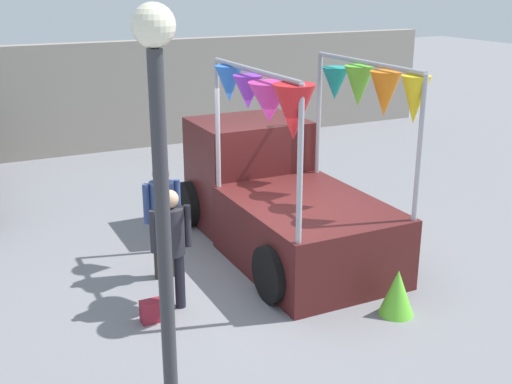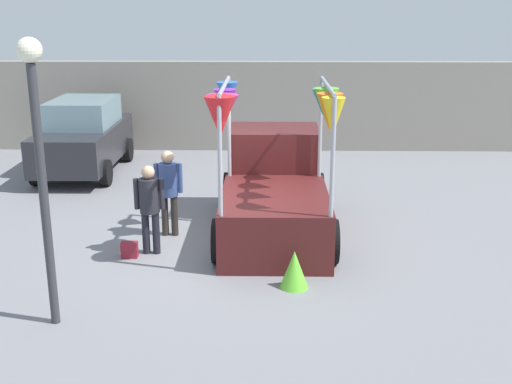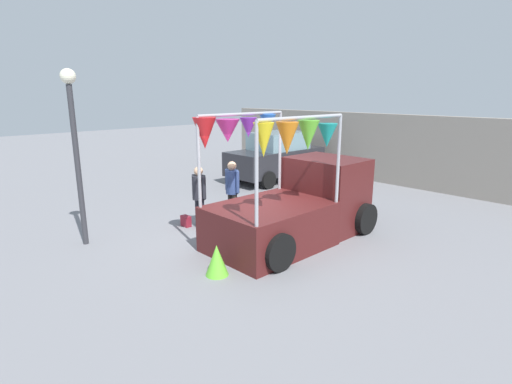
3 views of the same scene
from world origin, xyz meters
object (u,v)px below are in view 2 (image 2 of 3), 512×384
object	(u,v)px
parked_car	(84,136)
folded_kite_bundle_lime	(294,269)
person_vendor	(168,185)
person_customer	(149,201)
vendor_truck	(274,185)
street_lamp	(39,144)
handbag	(129,250)

from	to	relation	value
parked_car	folded_kite_bundle_lime	size ratio (longest dim) A/B	6.67
person_vendor	parked_car	bearing A→B (deg)	121.72
folded_kite_bundle_lime	person_customer	bearing A→B (deg)	150.90
vendor_truck	street_lamp	size ratio (longest dim) A/B	1.07
person_customer	street_lamp	distance (m)	3.13
vendor_truck	handbag	bearing A→B (deg)	-148.79
street_lamp	folded_kite_bundle_lime	size ratio (longest dim) A/B	6.42
vendor_truck	person_vendor	world-z (taller)	vendor_truck
person_customer	handbag	world-z (taller)	person_customer
folded_kite_bundle_lime	handbag	bearing A→B (deg)	157.43
handbag	folded_kite_bundle_lime	world-z (taller)	folded_kite_bundle_lime
parked_car	street_lamp	xyz separation A→B (m)	(1.80, -8.14, 1.58)
person_vendor	person_customer	bearing A→B (deg)	-101.83
person_vendor	vendor_truck	bearing A→B (deg)	11.51
vendor_truck	folded_kite_bundle_lime	size ratio (longest dim) A/B	6.87
person_customer	person_vendor	distance (m)	0.94
person_vendor	folded_kite_bundle_lime	distance (m)	3.29
vendor_truck	street_lamp	world-z (taller)	street_lamp
person_customer	handbag	xyz separation A→B (m)	(-0.35, -0.20, -0.81)
parked_car	person_vendor	bearing A→B (deg)	-58.28
handbag	street_lamp	world-z (taller)	street_lamp
person_customer	street_lamp	xyz separation A→B (m)	(-0.89, -2.56, 1.57)
person_customer	person_vendor	bearing A→B (deg)	78.17
person_vendor	handbag	xyz separation A→B (m)	(-0.54, -1.12, -0.85)
street_lamp	folded_kite_bundle_lime	world-z (taller)	street_lamp
vendor_truck	handbag	world-z (taller)	vendor_truck
street_lamp	folded_kite_bundle_lime	distance (m)	4.19
handbag	folded_kite_bundle_lime	xyz separation A→B (m)	(2.80, -1.17, 0.16)
parked_car	street_lamp	world-z (taller)	street_lamp
handbag	parked_car	bearing A→B (deg)	112.01
parked_car	person_vendor	xyz separation A→B (m)	(2.88, -4.66, 0.04)
parked_car	person_customer	world-z (taller)	parked_car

